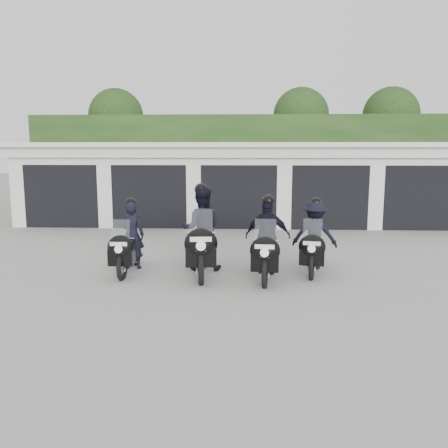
{
  "coord_description": "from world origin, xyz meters",
  "views": [
    {
      "loc": [
        0.26,
        -10.74,
        2.79
      ],
      "look_at": [
        -0.25,
        0.0,
        1.05
      ],
      "focal_mm": 38.0,
      "sensor_mm": 36.0,
      "label": 1
    }
  ],
  "objects_px": {
    "police_bike_a": "(129,242)",
    "police_bike_c": "(267,241)",
    "police_bike_d": "(314,239)",
    "police_bike_b": "(201,234)"
  },
  "relations": [
    {
      "from": "police_bike_a",
      "to": "police_bike_c",
      "type": "bearing_deg",
      "value": -4.27
    },
    {
      "from": "police_bike_d",
      "to": "police_bike_c",
      "type": "bearing_deg",
      "value": -141.55
    },
    {
      "from": "police_bike_a",
      "to": "police_bike_d",
      "type": "bearing_deg",
      "value": 4.64
    },
    {
      "from": "police_bike_a",
      "to": "police_bike_c",
      "type": "xyz_separation_m",
      "value": [
        3.11,
        -0.24,
        0.1
      ]
    },
    {
      "from": "police_bike_a",
      "to": "police_bike_d",
      "type": "relative_size",
      "value": 1.0
    },
    {
      "from": "police_bike_b",
      "to": "police_bike_d",
      "type": "xyz_separation_m",
      "value": [
        2.57,
        0.31,
        -0.14
      ]
    },
    {
      "from": "police_bike_c",
      "to": "police_bike_d",
      "type": "distance_m",
      "value": 1.24
    },
    {
      "from": "police_bike_b",
      "to": "police_bike_c",
      "type": "bearing_deg",
      "value": -15.3
    },
    {
      "from": "police_bike_c",
      "to": "police_bike_d",
      "type": "height_order",
      "value": "police_bike_c"
    },
    {
      "from": "police_bike_a",
      "to": "police_bike_d",
      "type": "height_order",
      "value": "police_bike_d"
    }
  ]
}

